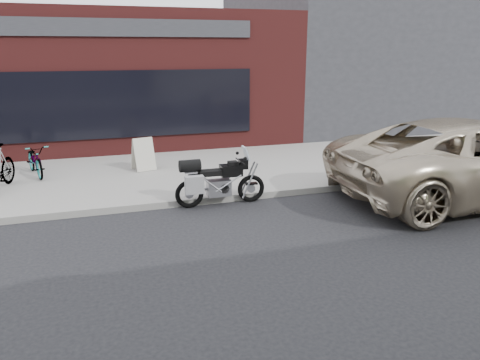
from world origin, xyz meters
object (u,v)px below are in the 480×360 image
object	(u,v)px
minivan	(475,160)
sandwich_sign	(143,154)
motorcycle	(215,181)
bicycle_front	(35,160)

from	to	relation	value
minivan	sandwich_sign	size ratio (longest dim) A/B	7.49
motorcycle	sandwich_sign	distance (m)	3.31
motorcycle	bicycle_front	world-z (taller)	motorcycle
bicycle_front	sandwich_sign	world-z (taller)	sandwich_sign
sandwich_sign	bicycle_front	bearing A→B (deg)	159.93
minivan	sandwich_sign	distance (m)	8.18
motorcycle	sandwich_sign	xyz separation A→B (m)	(-1.18, 3.09, 0.03)
minivan	sandwich_sign	xyz separation A→B (m)	(-6.91, 4.37, -0.32)
bicycle_front	motorcycle	bearing A→B (deg)	-56.66
minivan	bicycle_front	distance (m)	10.67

